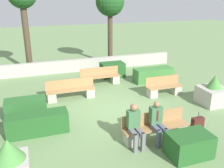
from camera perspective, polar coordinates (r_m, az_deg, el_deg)
ground_plane at (r=10.00m, az=-0.04°, el=-5.89°), size 60.00×60.00×0.00m
perimeter_wall at (r=15.08m, az=-7.23°, el=4.33°), size 11.66×0.30×0.72m
bench_front at (r=8.10m, az=9.85°, el=-10.07°), size 2.17×0.49×0.84m
bench_left_side at (r=11.07m, az=-9.40°, el=-1.67°), size 2.13×0.48×0.84m
bench_right_side at (r=11.56m, az=11.82°, el=-0.98°), size 1.69×0.48×0.84m
bench_back at (r=12.70m, az=-2.65°, el=1.38°), size 2.01×0.49×0.84m
person_seated_man at (r=7.80m, az=10.35°, el=-8.20°), size 0.38×0.63×1.30m
person_seated_woman at (r=7.48m, az=5.25°, el=-9.00°), size 0.38×0.63×1.34m
hedge_block_near_left at (r=8.60m, az=-16.63°, el=-8.64°), size 1.97×0.61×0.71m
hedge_block_near_right at (r=13.30m, az=9.41°, el=2.10°), size 2.05×0.73×0.71m
hedge_block_mid_left at (r=13.89m, az=0.10°, el=3.29°), size 1.27×0.82×0.79m
hedge_block_mid_right at (r=7.53m, az=17.27°, el=-13.21°), size 1.20×0.79×0.69m
hedge_block_far_left at (r=9.74m, az=-19.08°, el=-5.34°), size 1.45×0.68×0.76m
planter_corner_left at (r=6.64m, az=-22.25°, el=-16.42°), size 0.85×0.85×1.21m
planter_corner_right at (r=11.17m, az=22.12°, el=-1.89°), size 1.08×1.08×1.26m
suitcase at (r=8.84m, az=18.92°, el=-8.81°), size 0.40×0.18×0.72m
tree_center_left at (r=16.07m, az=-0.45°, el=17.87°), size 1.77×1.77×4.81m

